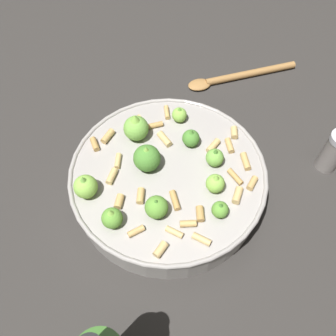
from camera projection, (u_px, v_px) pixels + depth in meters
The scene contains 4 objects.
ground_plane at pixel (168, 189), 0.67m from camera, with size 2.40×2.40×0.00m, color #2D2B28.
cooking_pan at pixel (167, 179), 0.64m from camera, with size 0.34×0.34×0.12m.
pepper_shaker at pixel (334, 152), 0.66m from camera, with size 0.04×0.04×0.09m.
wooden_spoon at pixel (236, 77), 0.83m from camera, with size 0.26×0.05×0.02m.
Camera 1 is at (-0.13, -0.31, 0.58)m, focal length 38.62 mm.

